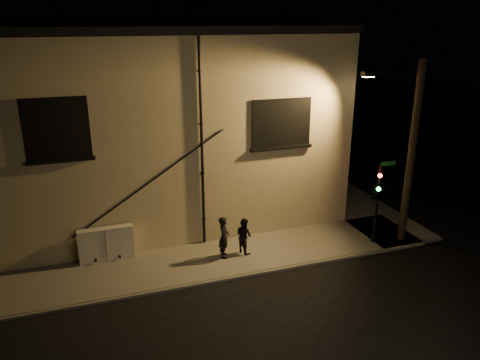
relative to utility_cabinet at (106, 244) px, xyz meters
name	(u,v)px	position (x,y,z in m)	size (l,w,h in m)	color
ground	(271,271)	(5.77, -2.70, -0.80)	(90.00, 90.00, 0.00)	black
sidewalk	(259,221)	(6.99, 1.69, -0.74)	(21.00, 16.00, 0.12)	#636159
building	(148,117)	(2.77, 6.29, 3.60)	(16.20, 12.23, 8.80)	#C2B18B
utility_cabinet	(106,244)	(0.00, 0.00, 0.00)	(2.08, 0.35, 1.37)	silver
pedestrian_a	(224,237)	(4.39, -1.22, 0.16)	(0.62, 0.41, 1.69)	black
pedestrian_b	(244,235)	(5.25, -1.12, 0.06)	(0.72, 0.56, 1.48)	black
traffic_signal	(376,191)	(10.51, -2.15, 1.69)	(1.32, 2.08, 3.52)	black
streetlamp_pole	(409,151)	(11.97, -2.10, 3.22)	(2.04, 1.40, 7.63)	black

